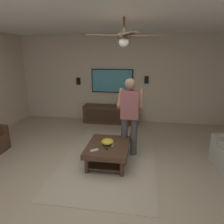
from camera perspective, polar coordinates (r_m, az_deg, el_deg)
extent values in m
plane|color=tan|center=(3.78, -4.22, -17.89)|extent=(7.92, 7.92, 0.00)
cube|color=#C6B299|center=(6.49, 2.39, 9.14)|extent=(0.10, 6.60, 2.68)
cube|color=white|center=(3.20, -5.33, 27.14)|extent=(6.80, 6.60, 0.10)
cube|color=tan|center=(4.37, -0.61, -12.70)|extent=(3.00, 1.84, 0.01)
cube|color=#422B1C|center=(4.04, -1.11, -9.75)|extent=(1.00, 0.80, 0.10)
cylinder|color=#422B1C|center=(4.46, 3.99, -10.02)|extent=(0.07, 0.07, 0.30)
cylinder|color=#422B1C|center=(4.56, -4.16, -9.46)|extent=(0.07, 0.07, 0.30)
cylinder|color=#422B1C|center=(3.73, 2.75, -15.61)|extent=(0.07, 0.07, 0.30)
cylinder|color=#422B1C|center=(3.84, -7.11, -14.72)|extent=(0.07, 0.07, 0.30)
cube|color=#382417|center=(4.15, -1.09, -12.86)|extent=(0.88, 0.68, 0.03)
cube|color=#422B1C|center=(6.42, -0.31, -0.63)|extent=(0.44, 1.70, 0.55)
cube|color=#352216|center=(6.20, -0.65, -1.21)|extent=(0.01, 1.56, 0.39)
cube|color=black|center=(6.44, 0.03, 8.67)|extent=(0.05, 1.30, 0.73)
cube|color=teal|center=(6.41, -0.01, 8.64)|extent=(0.01, 1.24, 0.67)
cylinder|color=#3F3F3F|center=(4.37, 6.08, -6.94)|extent=(0.14, 0.14, 0.82)
cylinder|color=#3F3F3F|center=(4.38, 3.45, -6.80)|extent=(0.14, 0.14, 0.82)
cube|color=#8C4C4C|center=(4.15, 4.99, 2.07)|extent=(0.22, 0.36, 0.58)
sphere|color=#997056|center=(4.08, 5.13, 7.82)|extent=(0.22, 0.22, 0.22)
cylinder|color=#997056|center=(4.30, 8.14, 3.67)|extent=(0.48, 0.09, 0.37)
cylinder|color=#997056|center=(4.33, 2.30, 3.91)|extent=(0.48, 0.09, 0.37)
cube|color=white|center=(4.53, 5.37, 3.08)|extent=(0.04, 0.05, 0.16)
ellipsoid|color=gold|center=(4.01, -1.25, -8.27)|extent=(0.24, 0.24, 0.11)
cube|color=white|center=(3.79, -4.95, -10.56)|extent=(0.12, 0.15, 0.02)
cube|color=black|center=(3.88, -1.75, -9.87)|extent=(0.15, 0.11, 0.02)
cube|color=slate|center=(3.97, 0.26, -9.20)|extent=(0.15, 0.05, 0.02)
sphere|color=gold|center=(6.26, 1.97, 2.59)|extent=(0.22, 0.22, 0.22)
cube|color=black|center=(6.36, 9.58, 8.86)|extent=(0.06, 0.12, 0.22)
cube|color=black|center=(6.71, -9.35, 8.47)|extent=(0.06, 0.12, 0.22)
cylinder|color=#4C3828|center=(3.49, 3.35, 22.74)|extent=(0.04, 0.04, 0.28)
cylinder|color=#4C3828|center=(3.48, 3.31, 20.45)|extent=(0.20, 0.20, 0.08)
sphere|color=silver|center=(3.47, 3.28, 18.81)|extent=(0.16, 0.16, 0.16)
cube|color=brown|center=(3.80, 3.29, 20.06)|extent=(0.57, 0.18, 0.02)
cube|color=brown|center=(3.41, -2.24, 20.56)|extent=(0.32, 0.57, 0.02)
cube|color=brown|center=(3.17, 4.71, 20.88)|extent=(0.57, 0.30, 0.02)
cube|color=brown|center=(3.57, 8.62, 20.19)|extent=(0.30, 0.57, 0.02)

